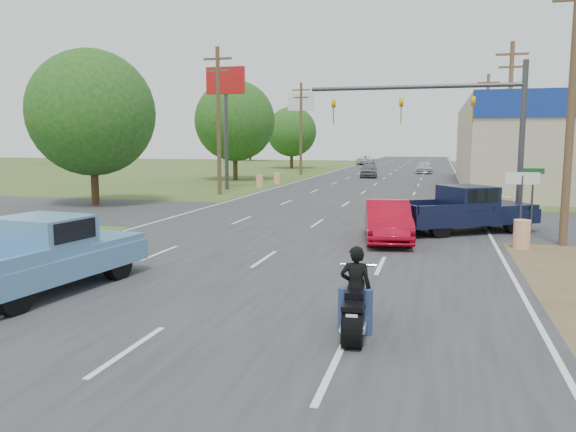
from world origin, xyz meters
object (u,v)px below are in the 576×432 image
(motorcycle, at_px, (355,308))
(distant_car_grey, at_px, (369,170))
(distant_car_white, at_px, (366,160))
(rider, at_px, (356,293))
(navy_pickup, at_px, (467,209))
(red_convertible, at_px, (388,221))
(blue_pickup, at_px, (46,253))
(distant_car_silver, at_px, (424,168))

(motorcycle, height_order, distant_car_grey, distant_car_grey)
(motorcycle, xyz_separation_m, distant_car_white, (-9.59, 78.73, 0.19))
(distant_car_grey, bearing_deg, distant_car_white, 92.15)
(rider, distance_m, distant_car_white, 79.24)
(rider, relative_size, navy_pickup, 0.27)
(red_convertible, height_order, blue_pickup, blue_pickup)
(blue_pickup, bearing_deg, red_convertible, 57.65)
(navy_pickup, bearing_deg, distant_car_white, 157.60)
(blue_pickup, height_order, distant_car_grey, blue_pickup)
(blue_pickup, distance_m, distant_car_white, 77.42)
(distant_car_silver, bearing_deg, distant_car_white, 111.73)
(red_convertible, bearing_deg, motorcycle, -96.96)
(distant_car_white, bearing_deg, rider, 97.35)
(motorcycle, xyz_separation_m, navy_pickup, (2.63, 13.41, 0.41))
(rider, height_order, distant_car_grey, rider)
(motorcycle, distance_m, distant_car_white, 79.31)
(distant_car_white, bearing_deg, distant_car_grey, 98.01)
(rider, xyz_separation_m, blue_pickup, (-7.83, 1.25, 0.12))
(motorcycle, relative_size, navy_pickup, 0.40)
(red_convertible, distance_m, navy_pickup, 4.19)
(navy_pickup, height_order, distant_car_grey, navy_pickup)
(motorcycle, relative_size, distant_car_grey, 0.56)
(rider, distance_m, distant_car_silver, 56.22)
(blue_pickup, xyz_separation_m, distant_car_grey, (2.44, 45.97, -0.21))
(distant_car_grey, xyz_separation_m, distant_car_silver, (5.31, 9.00, -0.06))
(motorcycle, height_order, blue_pickup, blue_pickup)
(navy_pickup, xyz_separation_m, distant_car_white, (-12.22, 65.32, -0.22))
(distant_car_grey, bearing_deg, distant_car_silver, 53.99)
(red_convertible, height_order, distant_car_white, red_convertible)
(red_convertible, bearing_deg, distant_car_white, 89.13)
(rider, distance_m, blue_pickup, 7.93)
(red_convertible, bearing_deg, distant_car_grey, 89.25)
(blue_pickup, relative_size, distant_car_silver, 1.26)
(distant_car_grey, height_order, distant_car_silver, distant_car_grey)
(distant_car_silver, bearing_deg, distant_car_grey, -121.78)
(motorcycle, relative_size, distant_car_white, 0.46)
(distant_car_silver, bearing_deg, navy_pickup, -87.61)
(red_convertible, distance_m, motorcycle, 10.43)
(rider, relative_size, distant_car_grey, 0.38)
(distant_car_silver, bearing_deg, blue_pickup, -99.26)
(distant_car_silver, bearing_deg, red_convertible, -91.50)
(red_convertible, height_order, motorcycle, red_convertible)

